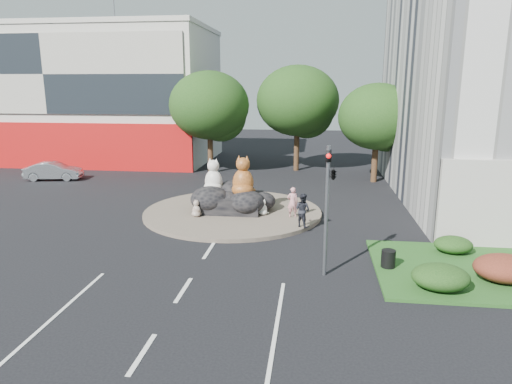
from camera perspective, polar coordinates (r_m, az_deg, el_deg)
ground at (r=16.81m, az=-9.05°, el=-12.02°), size 120.00×120.00×0.00m
roundabout_island at (r=25.93m, az=-2.91°, el=-2.50°), size 10.00×10.00×0.20m
rock_plinth at (r=25.79m, az=-2.93°, el=-1.33°), size 3.20×2.60×0.90m
shophouse_block at (r=48.06m, az=-21.01°, el=11.26°), size 25.20×12.30×17.40m
grass_verge at (r=20.37m, az=28.80°, el=-8.79°), size 10.00×6.00×0.12m
tree_left at (r=37.62m, az=-5.71°, el=10.32°), size 6.46×6.46×8.27m
tree_mid at (r=38.67m, az=5.31°, el=10.86°), size 6.84×6.84×8.76m
tree_right at (r=35.01m, az=15.00°, el=8.71°), size 5.70×5.70×7.30m
hedge_near_green at (r=17.48m, az=22.06°, el=-9.82°), size 2.00×1.60×0.90m
hedge_red at (r=19.13m, az=28.65°, el=-8.37°), size 2.20×1.76×0.99m
hedge_back_green at (r=21.33m, az=23.44°, el=-6.05°), size 1.60×1.28×0.72m
traffic_light at (r=16.93m, az=9.25°, el=1.11°), size 0.44×1.24×5.00m
street_lamp at (r=24.19m, az=27.58°, el=5.64°), size 2.34×0.22×8.06m
cat_white at (r=26.06m, az=-5.34°, el=2.06°), size 1.44×1.33×2.00m
cat_tabby at (r=25.21m, az=-1.63°, el=2.04°), size 1.45×1.28×2.27m
kitten_calico at (r=24.76m, az=-7.46°, el=-2.00°), size 0.74×0.72×0.94m
kitten_white at (r=24.88m, az=0.89°, el=-1.86°), size 0.69×0.66×0.89m
pedestrian_pink at (r=24.44m, az=4.60°, el=-1.28°), size 0.66×0.49×1.64m
pedestrian_dark at (r=22.83m, az=5.85°, el=-2.25°), size 1.06×1.02×1.71m
parked_car at (r=38.29m, az=-23.99°, el=2.42°), size 4.39×2.16×1.38m
litter_bin at (r=18.85m, az=16.21°, el=-8.00°), size 0.71×0.71×0.70m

